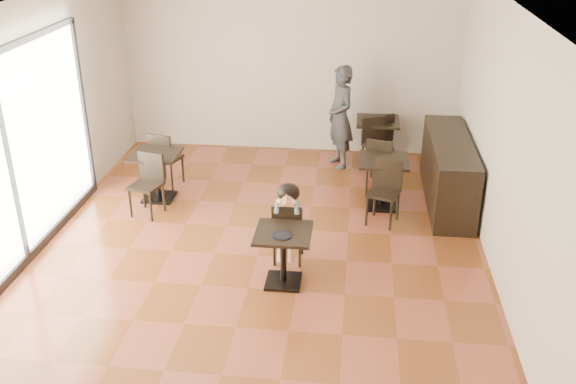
# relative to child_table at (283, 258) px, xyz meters

# --- Properties ---
(floor) EXTENTS (6.00, 8.00, 0.01)m
(floor) POSITION_rel_child_table_xyz_m (-0.41, 0.61, -0.36)
(floor) COLOR brown
(floor) RESTS_ON ground
(ceiling) EXTENTS (6.00, 8.00, 0.01)m
(ceiling) POSITION_rel_child_table_xyz_m (-0.41, 0.61, 2.84)
(ceiling) COLOR white
(ceiling) RESTS_ON floor
(wall_back) EXTENTS (6.00, 0.01, 3.20)m
(wall_back) POSITION_rel_child_table_xyz_m (-0.41, 4.61, 1.24)
(wall_back) COLOR beige
(wall_back) RESTS_ON floor
(wall_front) EXTENTS (6.00, 0.01, 3.20)m
(wall_front) POSITION_rel_child_table_xyz_m (-0.41, -3.39, 1.24)
(wall_front) COLOR beige
(wall_front) RESTS_ON floor
(wall_left) EXTENTS (0.01, 8.00, 3.20)m
(wall_left) POSITION_rel_child_table_xyz_m (-3.41, 0.61, 1.24)
(wall_left) COLOR beige
(wall_left) RESTS_ON floor
(wall_right) EXTENTS (0.01, 8.00, 3.20)m
(wall_right) POSITION_rel_child_table_xyz_m (2.59, 0.61, 1.24)
(wall_right) COLOR beige
(wall_right) RESTS_ON floor
(storefront_window) EXTENTS (0.04, 4.50, 2.60)m
(storefront_window) POSITION_rel_child_table_xyz_m (-3.38, 0.11, 1.04)
(storefront_window) COLOR white
(storefront_window) RESTS_ON floor
(child_table) EXTENTS (0.67, 0.67, 0.71)m
(child_table) POSITION_rel_child_table_xyz_m (0.00, 0.00, 0.00)
(child_table) COLOR black
(child_table) RESTS_ON floor
(child_chair) EXTENTS (0.38, 0.38, 0.85)m
(child_chair) POSITION_rel_child_table_xyz_m (0.00, 0.55, 0.07)
(child_chair) COLOR black
(child_chair) RESTS_ON floor
(child) EXTENTS (0.38, 0.54, 1.08)m
(child) POSITION_rel_child_table_xyz_m (0.00, 0.55, 0.18)
(child) COLOR slate
(child) RESTS_ON child_chair
(plate) EXTENTS (0.24, 0.24, 0.01)m
(plate) POSITION_rel_child_table_xyz_m (0.00, -0.10, 0.36)
(plate) COLOR black
(plate) RESTS_ON child_table
(pizza_slice) EXTENTS (0.25, 0.19, 0.06)m
(pizza_slice) POSITION_rel_child_table_xyz_m (0.00, 0.36, 0.58)
(pizza_slice) COLOR #EADA83
(pizza_slice) RESTS_ON child
(adult_patron) EXTENTS (0.66, 0.77, 1.78)m
(adult_patron) POSITION_rel_child_table_xyz_m (0.53, 3.86, 0.53)
(adult_patron) COLOR #37373C
(adult_patron) RESTS_ON floor
(cafe_table_mid) EXTENTS (0.92, 0.92, 0.77)m
(cafe_table_mid) POSITION_rel_child_table_xyz_m (1.23, 2.29, 0.03)
(cafe_table_mid) COLOR black
(cafe_table_mid) RESTS_ON floor
(cafe_table_left) EXTENTS (0.89, 0.89, 0.77)m
(cafe_table_left) POSITION_rel_child_table_xyz_m (-2.23, 2.18, 0.03)
(cafe_table_left) COLOR black
(cafe_table_left) RESTS_ON floor
(cafe_table_back) EXTENTS (0.97, 0.97, 0.78)m
(cafe_table_back) POSITION_rel_child_table_xyz_m (1.18, 4.11, 0.03)
(cafe_table_back) COLOR black
(cafe_table_back) RESTS_ON floor
(chair_mid_a) EXTENTS (0.53, 0.53, 0.93)m
(chair_mid_a) POSITION_rel_child_table_xyz_m (1.23, 2.84, 0.11)
(chair_mid_a) COLOR black
(chair_mid_a) RESTS_ON floor
(chair_mid_b) EXTENTS (0.53, 0.53, 0.93)m
(chair_mid_b) POSITION_rel_child_table_xyz_m (1.23, 1.74, 0.11)
(chair_mid_b) COLOR black
(chair_mid_b) RESTS_ON floor
(chair_left_a) EXTENTS (0.51, 0.51, 0.92)m
(chair_left_a) POSITION_rel_child_table_xyz_m (-2.23, 2.73, 0.10)
(chair_left_a) COLOR black
(chair_left_a) RESTS_ON floor
(chair_left_b) EXTENTS (0.51, 0.51, 0.92)m
(chair_left_b) POSITION_rel_child_table_xyz_m (-2.23, 1.63, 0.10)
(chair_left_b) COLOR black
(chair_left_b) RESTS_ON floor
(chair_back_a) EXTENTS (0.56, 0.56, 0.93)m
(chair_back_a) POSITION_rel_child_table_xyz_m (1.18, 4.11, 0.11)
(chair_back_a) COLOR black
(chair_back_a) RESTS_ON floor
(chair_back_b) EXTENTS (0.56, 0.56, 0.93)m
(chair_back_b) POSITION_rel_child_table_xyz_m (1.18, 3.61, 0.11)
(chair_back_b) COLOR black
(chair_back_b) RESTS_ON floor
(service_counter) EXTENTS (0.60, 2.40, 1.00)m
(service_counter) POSITION_rel_child_table_xyz_m (2.24, 2.61, 0.14)
(service_counter) COLOR black
(service_counter) RESTS_ON floor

